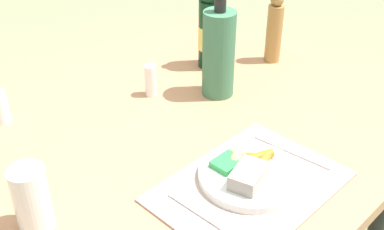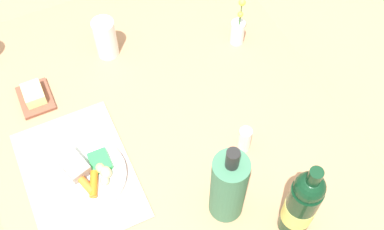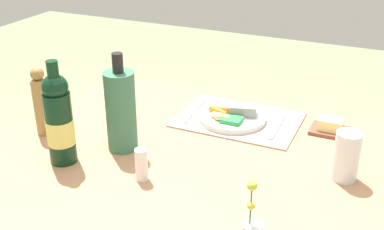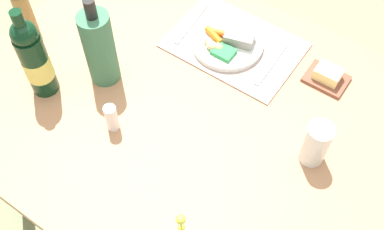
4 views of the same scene
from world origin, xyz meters
name	(u,v)px [view 2 (image 2 of 4)]	position (x,y,z in m)	size (l,w,h in m)	color
ground_plane	(176,225)	(0.00, 0.00, 0.00)	(8.00, 8.00, 0.00)	gray
dining_table	(170,146)	(0.00, 0.00, 0.71)	(1.36, 1.06, 0.77)	tan
placemat	(79,175)	(0.01, -0.29, 0.78)	(0.42, 0.30, 0.01)	#AD968F
dinner_plate	(85,174)	(0.03, -0.27, 0.80)	(0.24, 0.24, 0.06)	silver
fork	(67,134)	(-0.13, -0.28, 0.78)	(0.02, 0.19, 0.01)	silver
knife	(99,224)	(0.18, -0.29, 0.78)	(0.01, 0.21, 0.01)	silver
salt_shaker	(245,140)	(0.14, 0.18, 0.82)	(0.04, 0.04, 0.10)	white
cooler_bottle	(228,187)	(0.28, 0.05, 0.91)	(0.09, 0.09, 0.32)	#3A7252
water_tumbler	(106,40)	(-0.39, -0.06, 0.84)	(0.07, 0.07, 0.15)	silver
wine_bottle	(301,204)	(0.40, 0.19, 0.91)	(0.08, 0.08, 0.32)	black
butter_dish	(35,96)	(-0.30, -0.33, 0.79)	(0.13, 0.10, 0.05)	brown
flower_vase	(238,30)	(-0.25, 0.36, 0.83)	(0.05, 0.05, 0.20)	silver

